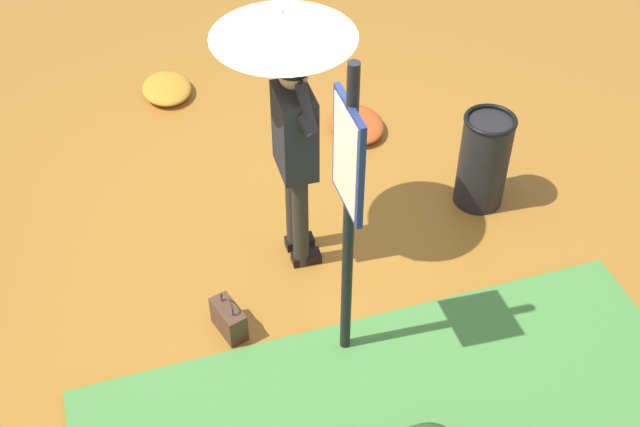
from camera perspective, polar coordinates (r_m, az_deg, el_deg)
name	(u,v)px	position (r m, az deg, el deg)	size (l,w,h in m)	color
ground_plane	(307,245)	(6.40, -0.93, -2.23)	(18.00, 18.00, 0.00)	#9E6623
person_with_umbrella	(289,79)	(5.40, -2.21, 9.35)	(0.96, 0.96, 2.04)	#2D2823
info_sign_post	(348,192)	(4.67, 1.99, 1.55)	(0.44, 0.07, 2.30)	black
handbag	(229,319)	(5.76, -6.40, -7.31)	(0.33, 0.22, 0.37)	#4C3323
trash_bin	(484,160)	(6.65, 11.38, 3.67)	(0.42, 0.42, 0.83)	black
leaf_pile_near_person	(167,89)	(8.11, -10.66, 8.58)	(0.59, 0.47, 0.13)	#C68428
leaf_pile_by_bench	(356,124)	(7.50, 2.55, 6.26)	(0.62, 0.49, 0.14)	#B74C1E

